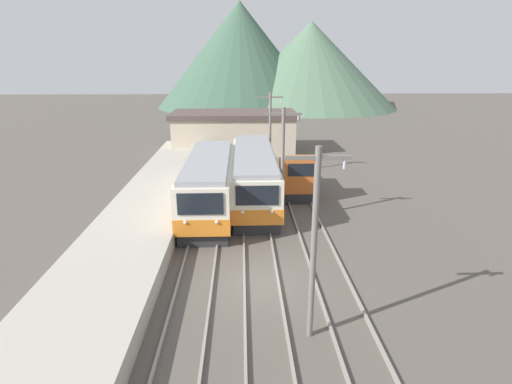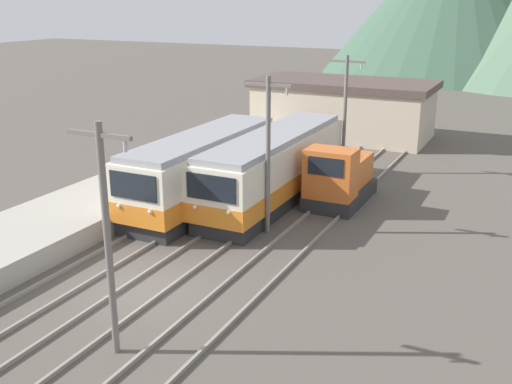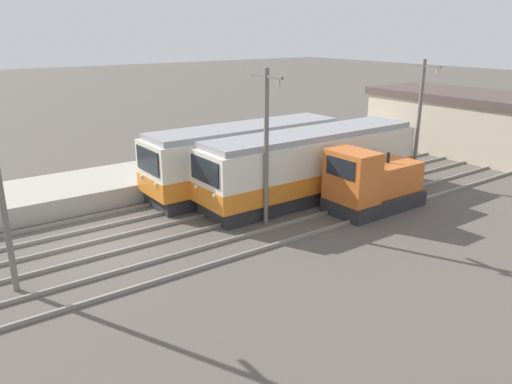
# 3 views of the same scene
# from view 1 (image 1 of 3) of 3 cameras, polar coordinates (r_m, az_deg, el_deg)

# --- Properties ---
(ground_plane) EXTENTS (200.00, 200.00, 0.00)m
(ground_plane) POSITION_cam_1_polar(r_m,az_deg,el_deg) (17.47, 0.08, -12.77)
(ground_plane) COLOR #564F47
(platform_left) EXTENTS (4.50, 54.00, 0.92)m
(platform_left) POSITION_cam_1_polar(r_m,az_deg,el_deg) (18.15, -20.46, -11.11)
(platform_left) COLOR #ADA599
(platform_left) RESTS_ON ground
(track_left) EXTENTS (1.54, 60.00, 0.14)m
(track_left) POSITION_cam_1_polar(r_m,az_deg,el_deg) (17.55, -8.65, -12.59)
(track_left) COLOR gray
(track_left) RESTS_ON ground
(track_center) EXTENTS (1.54, 60.00, 0.14)m
(track_center) POSITION_cam_1_polar(r_m,az_deg,el_deg) (17.44, 0.75, -12.56)
(track_center) COLOR gray
(track_center) RESTS_ON ground
(track_right) EXTENTS (1.54, 60.00, 0.14)m
(track_right) POSITION_cam_1_polar(r_m,az_deg,el_deg) (17.83, 10.65, -12.17)
(track_right) COLOR gray
(track_right) RESTS_ON ground
(commuter_train_left) EXTENTS (2.84, 10.99, 3.46)m
(commuter_train_left) POSITION_cam_1_polar(r_m,az_deg,el_deg) (24.79, -6.68, 0.81)
(commuter_train_left) COLOR #28282B
(commuter_train_left) RESTS_ON ground
(commuter_train_center) EXTENTS (2.84, 12.28, 3.38)m
(commuter_train_center) POSITION_cam_1_polar(r_m,az_deg,el_deg) (26.62, -0.33, 2.09)
(commuter_train_center) COLOR #28282B
(commuter_train_center) RESTS_ON ground
(shunting_locomotive) EXTENTS (2.40, 4.76, 3.00)m
(shunting_locomotive) POSITION_cam_1_polar(r_m,az_deg,el_deg) (27.98, 5.76, 2.01)
(shunting_locomotive) COLOR #28282B
(shunting_locomotive) RESTS_ON ground
(catenary_mast_near) EXTENTS (2.00, 0.20, 6.63)m
(catenary_mast_near) POSITION_cam_1_polar(r_m,az_deg,el_deg) (12.86, 8.35, -6.68)
(catenary_mast_near) COLOR slate
(catenary_mast_near) RESTS_ON ground
(catenary_mast_mid) EXTENTS (2.00, 0.20, 6.63)m
(catenary_mast_mid) POSITION_cam_1_polar(r_m,az_deg,el_deg) (22.37, 3.84, 4.34)
(catenary_mast_mid) COLOR slate
(catenary_mast_mid) RESTS_ON ground
(catenary_mast_far) EXTENTS (2.00, 0.20, 6.63)m
(catenary_mast_far) POSITION_cam_1_polar(r_m,az_deg,el_deg) (32.27, 2.04, 8.70)
(catenary_mast_far) COLOR slate
(catenary_mast_far) RESTS_ON ground
(station_building) EXTENTS (12.60, 6.30, 4.03)m
(station_building) POSITION_cam_1_polar(r_m,az_deg,el_deg) (41.55, -3.13, 8.62)
(station_building) COLOR beige
(station_building) RESTS_ON ground
(mountain_backdrop) EXTENTS (47.39, 35.74, 19.93)m
(mountain_backdrop) POSITION_cam_1_polar(r_m,az_deg,el_deg) (83.03, 2.29, 18.36)
(mountain_backdrop) COLOR #3D5B47
(mountain_backdrop) RESTS_ON ground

